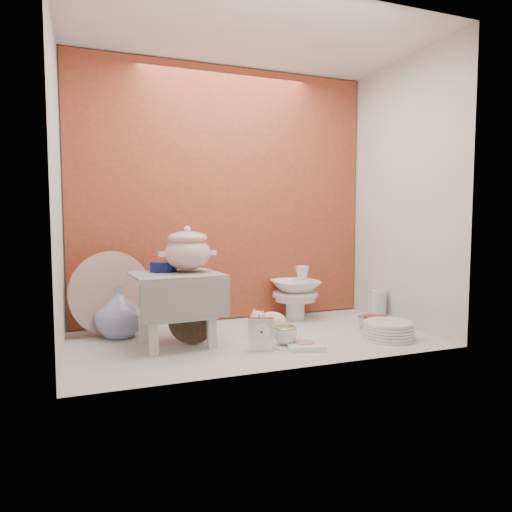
{
  "coord_description": "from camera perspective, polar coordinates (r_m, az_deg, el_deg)",
  "views": [
    {
      "loc": [
        -0.8,
        -2.17,
        0.61
      ],
      "look_at": [
        0.02,
        0.02,
        0.42
      ],
      "focal_mm": 32.43,
      "sensor_mm": 36.0,
      "label": 1
    }
  ],
  "objects": [
    {
      "name": "niche_shell",
      "position": [
        2.5,
        -1.76,
        12.0
      ],
      "size": [
        1.86,
        1.03,
        1.53
      ],
      "color": "#AC4A2B",
      "rests_on": "ground"
    },
    {
      "name": "soup_tureen",
      "position": [
        2.28,
        -8.44,
        0.9
      ],
      "size": [
        0.33,
        0.33,
        0.23
      ],
      "primitive_type": null,
      "rotation": [
        0.0,
        0.0,
        0.25
      ],
      "color": "white",
      "rests_on": "step_stool"
    },
    {
      "name": "dinner_plate_stack",
      "position": [
        2.46,
        15.99,
        -8.79
      ],
      "size": [
        0.29,
        0.29,
        0.09
      ],
      "primitive_type": "cylinder",
      "rotation": [
        0.0,
        0.0,
        -0.08
      ],
      "color": "white",
      "rests_on": "ground"
    },
    {
      "name": "ground",
      "position": [
        2.39,
        -0.28,
        -10.14
      ],
      "size": [
        1.8,
        1.8,
        0.0
      ],
      "primitive_type": "plane",
      "color": "silver",
      "rests_on": "ground"
    },
    {
      "name": "porcelain_tower",
      "position": [
        2.81,
        4.87,
        -4.53
      ],
      "size": [
        0.33,
        0.33,
        0.32
      ],
      "primitive_type": null,
      "rotation": [
        0.0,
        0.0,
        0.2
      ],
      "color": "white",
      "rests_on": "ground"
    },
    {
      "name": "crystal_bowl",
      "position": [
        2.68,
        14.62,
        -7.97
      ],
      "size": [
        0.25,
        0.25,
        0.06
      ],
      "primitive_type": "imported",
      "rotation": [
        0.0,
        0.0,
        0.24
      ],
      "color": "silver",
      "rests_on": "ground"
    },
    {
      "name": "gold_rim_teacup",
      "position": [
        2.24,
        3.63,
        -9.72
      ],
      "size": [
        0.14,
        0.14,
        0.09
      ],
      "primitive_type": "imported",
      "rotation": [
        0.0,
        0.0,
        -0.33
      ],
      "color": "white",
      "rests_on": "teacup_saucer"
    },
    {
      "name": "mantel_clock",
      "position": [
        2.16,
        0.64,
        -9.4
      ],
      "size": [
        0.13,
        0.08,
        0.17
      ],
      "primitive_type": "cube",
      "rotation": [
        0.0,
        0.0,
        -0.31
      ],
      "color": "silver",
      "rests_on": "ground"
    },
    {
      "name": "step_stool",
      "position": [
        2.26,
        -9.77,
        -6.5
      ],
      "size": [
        0.43,
        0.38,
        0.35
      ],
      "primitive_type": null,
      "rotation": [
        0.0,
        0.0,
        0.08
      ],
      "color": "silver",
      "rests_on": "ground"
    },
    {
      "name": "cobalt_bowl",
      "position": [
        2.32,
        -11.33,
        -1.28
      ],
      "size": [
        0.16,
        0.16,
        0.05
      ],
      "primitive_type": "cylinder",
      "rotation": [
        0.0,
        0.0,
        -0.23
      ],
      "color": "#0B1354",
      "rests_on": "step_stool"
    },
    {
      "name": "floral_platter",
      "position": [
        2.54,
        -17.43,
        -4.4
      ],
      "size": [
        0.44,
        0.17,
        0.44
      ],
      "primitive_type": null,
      "rotation": [
        0.0,
        0.0,
        0.28
      ],
      "color": "beige",
      "rests_on": "ground"
    },
    {
      "name": "teacup_saucer",
      "position": [
        2.25,
        3.62,
        -10.94
      ],
      "size": [
        0.16,
        0.16,
        0.01
      ],
      "primitive_type": "cylinder",
      "rotation": [
        0.0,
        0.0,
        0.05
      ],
      "color": "white",
      "rests_on": "ground"
    },
    {
      "name": "clear_glass_vase",
      "position": [
        2.86,
        14.87,
        -5.93
      ],
      "size": [
        0.1,
        0.1,
        0.18
      ],
      "primitive_type": "cylinder",
      "rotation": [
        0.0,
        0.0,
        -0.11
      ],
      "color": "silver",
      "rests_on": "ground"
    },
    {
      "name": "lacquer_tray",
      "position": [
        2.3,
        -7.87,
        -7.8
      ],
      "size": [
        0.24,
        0.08,
        0.23
      ],
      "primitive_type": null,
      "rotation": [
        0.0,
        0.0,
        -0.02
      ],
      "color": "black",
      "rests_on": "ground"
    },
    {
      "name": "lattice_dish",
      "position": [
        2.24,
        6.0,
        -10.87
      ],
      "size": [
        0.21,
        0.21,
        0.02
      ],
      "primitive_type": "cube",
      "rotation": [
        0.0,
        0.0,
        -0.24
      ],
      "color": "white",
      "rests_on": "ground"
    },
    {
      "name": "plush_pig",
      "position": [
        2.45,
        1.89,
        -8.19
      ],
      "size": [
        0.25,
        0.19,
        0.13
      ],
      "primitive_type": "ellipsoid",
      "rotation": [
        0.0,
        0.0,
        -0.23
      ],
      "color": "beige",
      "rests_on": "ground"
    },
    {
      "name": "blue_white_vase",
      "position": [
        2.49,
        -16.51,
        -6.66
      ],
      "size": [
        0.29,
        0.29,
        0.26
      ],
      "primitive_type": "imported",
      "rotation": [
        0.0,
        0.0,
        0.19
      ],
      "color": "white",
      "rests_on": "ground"
    }
  ]
}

